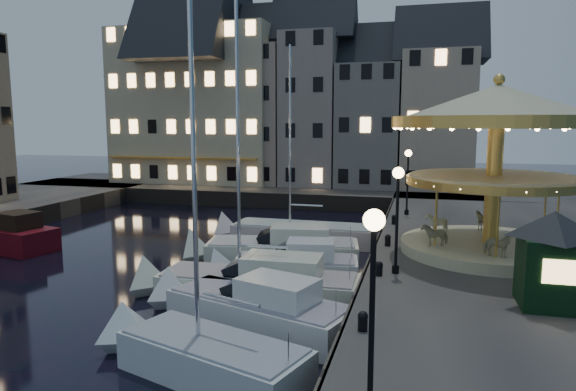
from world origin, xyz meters
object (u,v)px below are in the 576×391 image
(motorboat_b, at_px, (249,309))
(motorboat_d, at_px, (287,269))
(ticket_kiosk, at_px, (553,243))
(motorboat_c, at_px, (249,285))
(streetlamp_a, at_px, (373,281))
(carousel, at_px, (496,137))
(bollard_a, at_px, (363,320))
(motorboat_a, at_px, (198,356))
(streetlamp_c, at_px, (408,173))
(bollard_b, at_px, (379,268))
(bollard_c, at_px, (388,240))
(bollard_d, at_px, (394,219))
(motorboat_e, at_px, (275,250))
(streetlamp_b, at_px, (397,205))
(red_fishing_boat, at_px, (4,236))
(motorboat_f, at_px, (294,234))

(motorboat_b, height_order, motorboat_d, same)
(motorboat_b, distance_m, ticket_kiosk, 10.25)
(motorboat_c, bearing_deg, motorboat_d, 73.21)
(streetlamp_a, height_order, carousel, carousel)
(bollard_a, bearing_deg, motorboat_b, 149.91)
(motorboat_a, distance_m, ticket_kiosk, 11.48)
(streetlamp_c, distance_m, bollard_b, 14.22)
(bollard_b, distance_m, bollard_c, 5.00)
(bollard_d, height_order, motorboat_c, motorboat_c)
(streetlamp_a, height_order, motorboat_e, streetlamp_a)
(streetlamp_c, relative_size, ticket_kiosk, 1.18)
(bollard_b, xyz_separation_m, motorboat_c, (-5.11, -0.52, -0.92))
(carousel, bearing_deg, ticket_kiosk, -81.84)
(bollard_a, bearing_deg, streetlamp_b, 84.29)
(streetlamp_c, distance_m, motorboat_e, 11.29)
(red_fishing_boat, bearing_deg, bollard_c, 1.91)
(motorboat_e, xyz_separation_m, red_fishing_boat, (-15.89, -0.99, 0.05))
(bollard_d, distance_m, motorboat_b, 14.22)
(streetlamp_c, bearing_deg, red_fishing_boat, -156.36)
(carousel, bearing_deg, motorboat_d, -163.83)
(bollard_a, relative_size, motorboat_f, 0.04)
(red_fishing_boat, distance_m, ticket_kiosk, 28.02)
(motorboat_b, distance_m, carousel, 13.20)
(motorboat_e, distance_m, red_fishing_boat, 15.92)
(bollard_b, height_order, motorboat_b, motorboat_b)
(bollard_a, relative_size, ticket_kiosk, 0.16)
(bollard_b, bearing_deg, streetlamp_c, 87.55)
(bollard_b, bearing_deg, bollard_a, -90.00)
(streetlamp_c, xyz_separation_m, bollard_c, (-0.60, -9.00, -2.41))
(streetlamp_a, distance_m, ticket_kiosk, 8.99)
(bollard_a, distance_m, bollard_d, 16.00)
(streetlamp_b, distance_m, bollard_a, 6.50)
(streetlamp_c, relative_size, bollard_a, 7.32)
(motorboat_f, relative_size, red_fishing_boat, 1.74)
(motorboat_d, bearing_deg, red_fishing_boat, 173.28)
(bollard_c, bearing_deg, motorboat_a, -111.26)
(bollard_a, xyz_separation_m, carousel, (4.58, 10.31, 4.94))
(streetlamp_b, bearing_deg, streetlamp_c, 90.00)
(motorboat_a, relative_size, carousel, 1.21)
(bollard_b, xyz_separation_m, motorboat_a, (-4.54, -6.67, -1.07))
(motorboat_e, bearing_deg, bollard_b, -42.68)
(motorboat_f, bearing_deg, motorboat_c, -85.90)
(streetlamp_c, height_order, bollard_c, streetlamp_c)
(bollard_b, bearing_deg, motorboat_a, -124.25)
(streetlamp_a, relative_size, motorboat_b, 0.54)
(bollard_c, relative_size, motorboat_f, 0.04)
(streetlamp_c, xyz_separation_m, motorboat_a, (-5.14, -20.67, -3.48))
(streetlamp_b, xyz_separation_m, red_fishing_boat, (-22.20, 3.78, -3.33))
(bollard_c, xyz_separation_m, red_fishing_boat, (-21.60, -0.72, -0.91))
(streetlamp_b, relative_size, red_fishing_boat, 0.57)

